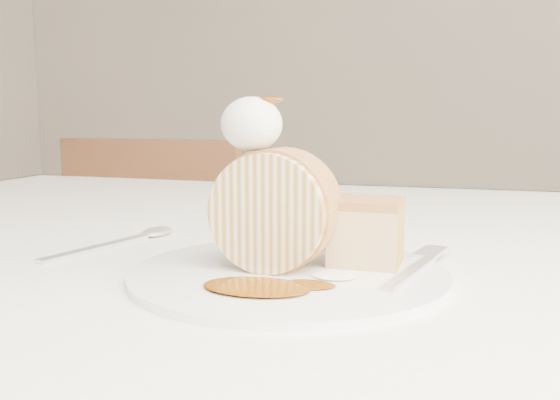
% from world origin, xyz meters
% --- Properties ---
extents(table, '(1.40, 0.90, 0.75)m').
position_xyz_m(table, '(0.00, 0.20, 0.66)').
color(table, white).
rests_on(table, ground).
extents(chair_far, '(0.41, 0.41, 0.83)m').
position_xyz_m(chair_far, '(-0.44, 0.75, 0.47)').
color(chair_far, brown).
rests_on(chair_far, ground).
extents(plate, '(0.25, 0.25, 0.01)m').
position_xyz_m(plate, '(0.02, 0.01, 0.75)').
color(plate, white).
rests_on(plate, table).
extents(roulade_slice, '(0.09, 0.06, 0.09)m').
position_xyz_m(roulade_slice, '(0.01, 0.01, 0.80)').
color(roulade_slice, beige).
rests_on(roulade_slice, plate).
extents(cake_chunk, '(0.06, 0.05, 0.05)m').
position_xyz_m(cake_chunk, '(0.08, 0.04, 0.78)').
color(cake_chunk, '#AD7D41').
rests_on(cake_chunk, plate).
extents(whipped_cream, '(0.05, 0.05, 0.04)m').
position_xyz_m(whipped_cream, '(-0.01, 0.01, 0.87)').
color(whipped_cream, white).
rests_on(whipped_cream, roulade_slice).
extents(caramel_drizzle, '(0.02, 0.02, 0.01)m').
position_xyz_m(caramel_drizzle, '(0.00, 0.01, 0.89)').
color(caramel_drizzle, '#6A3304').
rests_on(caramel_drizzle, whipped_cream).
extents(caramel_pool, '(0.08, 0.05, 0.00)m').
position_xyz_m(caramel_pool, '(0.01, -0.05, 0.76)').
color(caramel_pool, '#6A3304').
rests_on(caramel_pool, plate).
extents(fork, '(0.05, 0.15, 0.00)m').
position_xyz_m(fork, '(0.11, 0.02, 0.76)').
color(fork, silver).
rests_on(fork, plate).
extents(spoon, '(0.06, 0.16, 0.00)m').
position_xyz_m(spoon, '(-0.18, 0.05, 0.75)').
color(spoon, silver).
rests_on(spoon, table).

